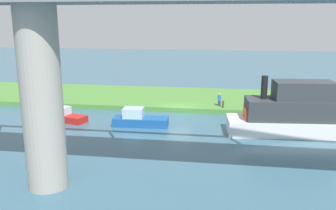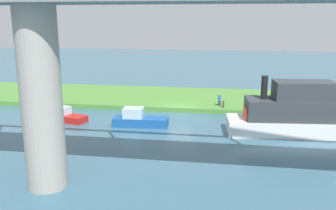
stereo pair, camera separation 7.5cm
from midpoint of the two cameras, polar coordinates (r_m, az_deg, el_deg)
name	(u,v)px [view 1 (the left image)]	position (r m, az deg, el deg)	size (l,w,h in m)	color
ground_plane	(179,113)	(38.74, 1.76, -1.21)	(160.00, 160.00, 0.00)	#386075
grassy_bank	(186,98)	(44.48, 2.73, 1.03)	(80.00, 12.00, 0.50)	#4C8438
bridge_pylon	(42,100)	(21.78, -19.28, 0.72)	(2.32, 2.32, 10.55)	#9E998E
person_on_bank	(219,99)	(39.86, 8.02, 0.86)	(0.50, 0.50, 1.39)	#2D334C
mooring_post	(223,104)	(39.16, 8.60, 0.12)	(0.20, 0.20, 0.74)	brown
pontoon_yellow	(290,113)	(32.94, 18.58, -1.17)	(10.19, 4.18, 5.08)	white
motorboat_red	(139,119)	(34.04, -4.65, -2.26)	(5.19, 2.10, 1.70)	#195199
skiff_small	(65,116)	(36.91, -15.89, -1.67)	(4.42, 2.66, 1.39)	red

